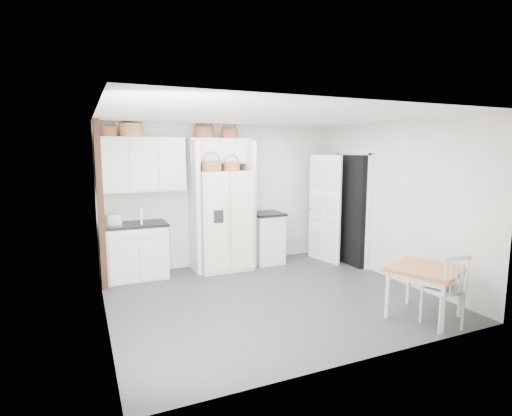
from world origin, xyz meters
name	(u,v)px	position (x,y,z in m)	size (l,w,h in m)	color
floor	(270,297)	(0.00, 0.00, 0.00)	(4.50, 4.50, 0.00)	#2C2C2C
ceiling	(271,116)	(0.00, 0.00, 2.60)	(4.50, 4.50, 0.00)	white
wall_back	(224,195)	(0.00, 2.00, 1.30)	(4.50, 4.50, 0.00)	beige
wall_left	(102,220)	(-2.25, 0.00, 1.30)	(4.00, 4.00, 0.00)	beige
wall_right	(393,201)	(2.25, 0.00, 1.30)	(4.00, 4.00, 0.00)	beige
refrigerator	(223,220)	(-0.15, 1.65, 0.89)	(0.92, 0.74, 1.77)	silver
base_cab_left	(137,252)	(-1.67, 1.70, 0.45)	(0.97, 0.61, 0.90)	silver
base_cab_right	(266,238)	(0.73, 1.70, 0.46)	(0.53, 0.63, 0.93)	silver
dining_table	(424,292)	(1.49, -1.45, 0.33)	(0.79, 0.79, 0.66)	#A75C2D
windsor_chair	(443,289)	(1.46, -1.75, 0.48)	(0.47, 0.43, 0.96)	silver
counter_left	(135,224)	(-1.67, 1.70, 0.92)	(1.01, 0.65, 0.04)	black
counter_right	(266,213)	(0.73, 1.70, 0.95)	(0.57, 0.67, 0.04)	black
toaster	(113,220)	(-2.01, 1.59, 1.03)	(0.27, 0.16, 0.19)	silver
cookbook_red	(141,216)	(-1.57, 1.62, 1.07)	(0.04, 0.17, 0.26)	maroon
cookbook_cream	(141,216)	(-1.58, 1.62, 1.07)	(0.04, 0.17, 0.26)	beige
basket_upper_a	(108,132)	(-2.01, 1.83, 2.43)	(0.28, 0.28, 0.16)	brown
basket_upper_b	(131,130)	(-1.65, 1.83, 2.46)	(0.37, 0.37, 0.22)	brown
basket_bridge_a	(204,132)	(-0.42, 1.83, 2.45)	(0.34, 0.34, 0.19)	brown
basket_bridge_b	(229,134)	(0.05, 1.83, 2.43)	(0.29, 0.29, 0.17)	brown
basket_fridge_a	(212,166)	(-0.38, 1.55, 1.87)	(0.34, 0.34, 0.18)	brown
basket_fridge_b	(232,166)	(-0.01, 1.55, 1.85)	(0.29, 0.29, 0.16)	brown
upper_cabinet	(142,164)	(-1.50, 1.83, 1.90)	(1.40, 0.34, 0.90)	silver
bridge_cabinet	(219,151)	(-0.15, 1.83, 2.12)	(1.12, 0.34, 0.45)	silver
fridge_panel_left	(194,207)	(-0.66, 1.70, 1.15)	(0.08, 0.60, 2.30)	silver
fridge_panel_right	(248,204)	(0.36, 1.70, 1.15)	(0.08, 0.60, 2.30)	silver
trim_post	(101,206)	(-2.20, 1.35, 1.30)	(0.09, 0.09, 2.60)	black
doorway_void	(351,210)	(2.16, 1.00, 1.02)	(0.18, 0.85, 2.05)	black
door_slab	(325,209)	(1.80, 1.33, 1.02)	(0.80, 0.04, 2.05)	white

